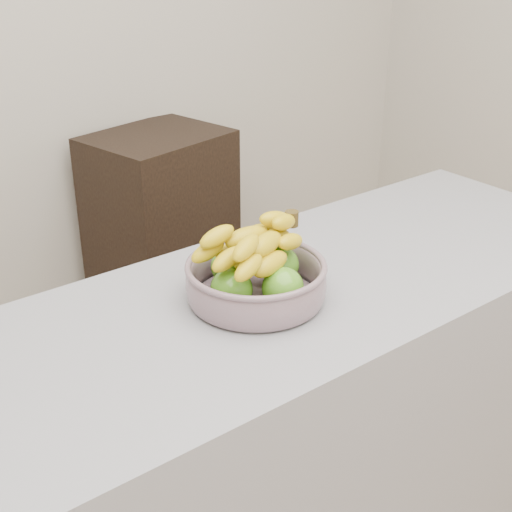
# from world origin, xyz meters

# --- Properties ---
(counter) EXTENTS (2.00, 0.60, 0.90)m
(counter) POSITION_xyz_m (0.00, 0.55, 0.45)
(counter) COLOR gray
(counter) RESTS_ON ground
(cabinet) EXTENTS (0.56, 0.48, 0.88)m
(cabinet) POSITION_xyz_m (0.53, 1.78, 0.44)
(cabinet) COLOR black
(cabinet) RESTS_ON ground
(fruit_bowl) EXTENTS (0.29, 0.29, 0.16)m
(fruit_bowl) POSITION_xyz_m (0.04, 0.55, 0.95)
(fruit_bowl) COLOR #8B9BA7
(fruit_bowl) RESTS_ON counter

